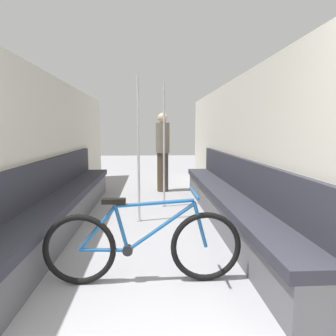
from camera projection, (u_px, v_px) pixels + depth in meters
wall_left at (39, 151)px, 3.97m from camera, size 0.10×9.37×2.15m
wall_right at (250, 150)px, 4.14m from camera, size 0.10×9.37×2.15m
bench_seat_row_left at (63, 205)px, 4.18m from camera, size 0.47×4.92×0.96m
bench_seat_row_right at (228, 202)px, 4.32m from camera, size 0.47×4.92×0.96m
bicycle at (143, 246)px, 2.63m from camera, size 1.75×0.46×0.82m
grab_pole_near at (138, 152)px, 4.35m from camera, size 0.08×0.08×2.13m
grab_pole_far at (164, 148)px, 5.20m from camera, size 0.08×0.08×2.13m
passenger_standing at (163, 151)px, 6.56m from camera, size 0.30×0.30×1.72m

